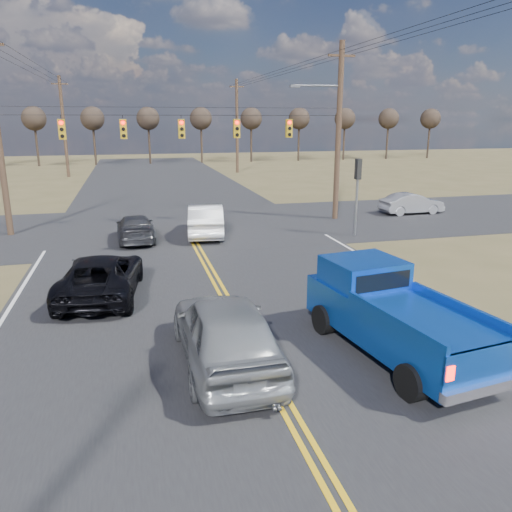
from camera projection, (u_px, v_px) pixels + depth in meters
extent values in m
plane|color=brown|center=(275.00, 388.00, 11.10)|extent=(160.00, 160.00, 0.00)
cube|color=#28282B|center=(207.00, 265.00, 20.45)|extent=(14.00, 120.00, 0.02)
cube|color=#28282B|center=(185.00, 226.00, 27.93)|extent=(120.00, 12.00, 0.02)
cylinder|color=#473323|center=(338.00, 134.00, 28.73)|extent=(0.32, 0.32, 10.00)
cube|color=#473323|center=(342.00, 56.00, 27.62)|extent=(1.60, 0.12, 0.12)
cylinder|color=black|center=(181.00, 115.00, 26.34)|extent=(18.00, 0.02, 0.02)
cylinder|color=black|center=(181.00, 107.00, 26.24)|extent=(18.00, 0.02, 0.02)
cube|color=#B28C14|center=(62.00, 129.00, 25.11)|extent=(0.34, 0.24, 1.00)
cylinder|color=#FF0C05|center=(61.00, 123.00, 24.89)|extent=(0.20, 0.06, 0.20)
cylinder|color=black|center=(62.00, 129.00, 24.98)|extent=(0.20, 0.06, 0.20)
cylinder|color=black|center=(62.00, 136.00, 25.07)|extent=(0.20, 0.06, 0.20)
cube|color=black|center=(61.00, 120.00, 24.84)|extent=(0.24, 0.14, 0.03)
cube|color=#B28C14|center=(123.00, 129.00, 25.82)|extent=(0.34, 0.24, 1.00)
cylinder|color=#FF0C05|center=(123.00, 123.00, 25.60)|extent=(0.20, 0.06, 0.20)
cylinder|color=black|center=(123.00, 129.00, 25.69)|extent=(0.20, 0.06, 0.20)
cylinder|color=black|center=(124.00, 136.00, 25.78)|extent=(0.20, 0.06, 0.20)
cube|color=black|center=(123.00, 120.00, 25.54)|extent=(0.24, 0.14, 0.03)
cube|color=#B28C14|center=(182.00, 129.00, 26.53)|extent=(0.34, 0.24, 1.00)
cylinder|color=#FF0C05|center=(182.00, 122.00, 26.31)|extent=(0.20, 0.06, 0.20)
cylinder|color=black|center=(182.00, 129.00, 26.40)|extent=(0.20, 0.06, 0.20)
cylinder|color=black|center=(182.00, 135.00, 26.48)|extent=(0.20, 0.06, 0.20)
cube|color=black|center=(182.00, 120.00, 26.25)|extent=(0.24, 0.14, 0.03)
cube|color=#B28C14|center=(237.00, 129.00, 27.23)|extent=(0.34, 0.24, 1.00)
cylinder|color=#FF0C05|center=(237.00, 122.00, 27.02)|extent=(0.20, 0.06, 0.20)
cylinder|color=black|center=(237.00, 129.00, 27.10)|extent=(0.20, 0.06, 0.20)
cylinder|color=black|center=(237.00, 135.00, 27.19)|extent=(0.20, 0.06, 0.20)
cube|color=black|center=(237.00, 120.00, 26.96)|extent=(0.24, 0.14, 0.03)
cube|color=#B28C14|center=(289.00, 128.00, 27.94)|extent=(0.34, 0.24, 1.00)
cylinder|color=#FF0C05|center=(290.00, 122.00, 27.72)|extent=(0.20, 0.06, 0.20)
cylinder|color=black|center=(290.00, 128.00, 27.81)|extent=(0.20, 0.06, 0.20)
cylinder|color=black|center=(290.00, 134.00, 27.90)|extent=(0.20, 0.06, 0.20)
cube|color=black|center=(290.00, 120.00, 27.67)|extent=(0.24, 0.14, 0.03)
cylinder|color=slate|center=(356.00, 205.00, 25.23)|extent=(0.12, 0.12, 3.20)
cube|color=black|center=(358.00, 169.00, 24.76)|extent=(0.24, 0.34, 1.00)
cylinder|color=slate|center=(317.00, 86.00, 27.71)|extent=(2.80, 0.10, 0.10)
cube|color=slate|center=(295.00, 86.00, 27.42)|extent=(0.55, 0.22, 0.14)
cylinder|color=#473323|center=(64.00, 127.00, 50.67)|extent=(0.32, 0.32, 10.00)
cube|color=#473323|center=(60.00, 84.00, 49.55)|extent=(1.60, 0.12, 0.12)
cylinder|color=#473323|center=(237.00, 127.00, 54.91)|extent=(0.32, 0.32, 10.00)
cube|color=#473323|center=(237.00, 87.00, 53.80)|extent=(1.60, 0.12, 0.12)
cylinder|color=black|center=(337.00, 51.00, 26.49)|extent=(0.02, 58.00, 0.02)
cylinder|color=black|center=(349.00, 51.00, 26.66)|extent=(0.02, 58.00, 0.02)
cylinder|color=black|center=(361.00, 52.00, 26.82)|extent=(0.02, 58.00, 0.02)
cylinder|color=#33261C|center=(37.00, 144.00, 63.17)|extent=(0.28, 0.28, 5.50)
sphere|color=#2D231C|center=(34.00, 118.00, 62.34)|extent=(3.00, 3.00, 3.00)
cylinder|color=#33261C|center=(95.00, 144.00, 64.82)|extent=(0.28, 0.28, 5.50)
sphere|color=#2D231C|center=(92.00, 118.00, 63.99)|extent=(3.00, 3.00, 3.00)
cylinder|color=#33261C|center=(149.00, 143.00, 66.47)|extent=(0.28, 0.28, 5.50)
sphere|color=#2D231C|center=(148.00, 119.00, 65.64)|extent=(3.00, 3.00, 3.00)
cylinder|color=#33261C|center=(202.00, 142.00, 68.13)|extent=(0.28, 0.28, 5.50)
sphere|color=#2D231C|center=(201.00, 119.00, 67.29)|extent=(3.00, 3.00, 3.00)
cylinder|color=#33261C|center=(251.00, 142.00, 69.78)|extent=(0.28, 0.28, 5.50)
sphere|color=#2D231C|center=(251.00, 119.00, 68.94)|extent=(3.00, 3.00, 3.00)
cylinder|color=#33261C|center=(299.00, 141.00, 71.43)|extent=(0.28, 0.28, 5.50)
sphere|color=#2D231C|center=(299.00, 119.00, 70.59)|extent=(3.00, 3.00, 3.00)
cylinder|color=#33261C|center=(344.00, 141.00, 73.08)|extent=(0.28, 0.28, 5.50)
sphere|color=#2D231C|center=(345.00, 119.00, 72.25)|extent=(3.00, 3.00, 3.00)
cylinder|color=#33261C|center=(387.00, 140.00, 74.73)|extent=(0.28, 0.28, 5.50)
sphere|color=#2D231C|center=(389.00, 119.00, 73.90)|extent=(3.00, 3.00, 3.00)
cylinder|color=#33261C|center=(429.00, 140.00, 76.38)|extent=(0.28, 0.28, 5.50)
sphere|color=#2D231C|center=(430.00, 119.00, 75.55)|extent=(3.00, 3.00, 3.00)
cylinder|color=black|center=(411.00, 382.00, 10.55)|extent=(0.44, 0.86, 0.83)
cylinder|color=black|center=(482.00, 366.00, 11.27)|extent=(0.44, 0.86, 0.83)
cylinder|color=black|center=(324.00, 319.00, 13.86)|extent=(0.44, 0.86, 0.83)
cylinder|color=black|center=(382.00, 310.00, 14.58)|extent=(0.44, 0.86, 0.83)
cube|color=#1045AE|center=(396.00, 321.00, 12.43)|extent=(2.83, 5.81, 1.03)
cube|color=#1045AE|center=(364.00, 272.00, 13.54)|extent=(2.14, 2.01, 0.74)
cube|color=black|center=(383.00, 281.00, 12.78)|extent=(1.64, 0.29, 0.46)
cube|color=#1045AE|center=(393.00, 319.00, 10.94)|extent=(0.58, 3.39, 0.21)
cube|color=#1045AE|center=(462.00, 307.00, 11.66)|extent=(0.58, 3.39, 0.21)
cube|color=#1045AE|center=(484.00, 362.00, 9.91)|extent=(2.05, 0.37, 0.62)
cube|color=silver|center=(484.00, 389.00, 9.99)|extent=(2.12, 0.48, 0.23)
cube|color=#FF0C05|center=(450.00, 373.00, 9.55)|extent=(0.19, 0.09, 0.31)
imported|color=gray|center=(225.00, 331.00, 11.94)|extent=(2.16, 5.28, 1.79)
imported|color=black|center=(101.00, 276.00, 16.70)|extent=(2.97, 5.43, 1.44)
imported|color=white|center=(206.00, 220.00, 25.57)|extent=(2.38, 5.09, 1.61)
imported|color=#36373C|center=(135.00, 228.00, 24.49)|extent=(1.91, 4.43, 1.27)
imported|color=gray|center=(412.00, 204.00, 31.46)|extent=(1.56, 4.05, 1.32)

